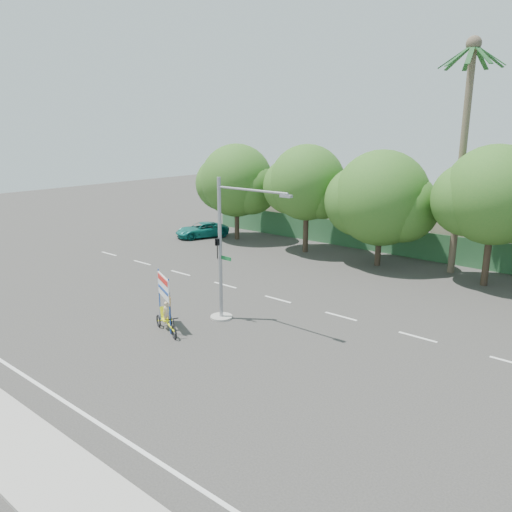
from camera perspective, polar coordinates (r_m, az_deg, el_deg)
The scene contains 12 objects.
ground at distance 21.00m, azimuth -6.62°, elevation -11.74°, with size 120.00×120.00×0.00m, color #33302D.
sidewalk_near at distance 17.42m, azimuth -25.80°, elevation -18.98°, with size 50.00×2.40×0.12m, color gray.
fence at distance 37.92m, azimuth 17.48°, elevation 1.28°, with size 38.00×0.08×2.00m, color #336B3D.
building_left at distance 46.13m, azimuth 8.24°, elevation 5.34°, with size 12.00×8.00×4.00m, color #B9AC93.
tree_far_left at distance 41.79m, azimuth -2.29°, elevation 8.36°, with size 7.14×6.00×7.96m.
tree_left at distance 37.46m, azimuth 5.78°, elevation 8.03°, with size 6.66×5.60×8.07m.
tree_center at distance 34.57m, azimuth 14.04°, elevation 6.14°, with size 7.62×6.40×7.85m.
tree_right at distance 32.08m, azimuth 25.47°, elevation 5.94°, with size 6.90×5.80×8.36m.
palm_short at distance 33.95m, azimuth 22.74°, elevation 12.78°, with size 3.73×3.79×14.45m.
traffic_signal at distance 24.06m, azimuth -3.60°, elevation -0.77°, with size 4.72×1.10×7.00m.
trike_billboard at distance 23.80m, azimuth -10.25°, elevation -5.80°, with size 2.52×1.33×2.70m.
pickup_truck at distance 43.35m, azimuth -6.20°, elevation 2.98°, with size 2.09×4.53×1.26m, color #107167.
Camera 1 is at (13.78, -12.85, 9.27)m, focal length 35.00 mm.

